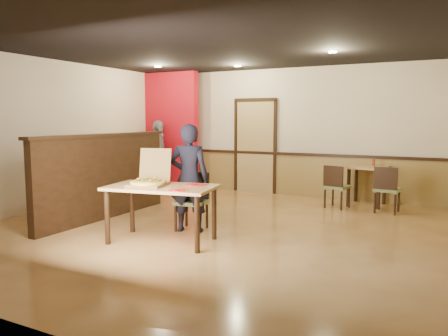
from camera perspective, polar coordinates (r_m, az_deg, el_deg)
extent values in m
plane|color=tan|center=(6.80, -1.37, -7.96)|extent=(7.00, 7.00, 0.00)
plane|color=black|center=(6.68, -1.43, 15.98)|extent=(7.00, 7.00, 0.00)
plane|color=beige|center=(9.81, 8.53, 4.67)|extent=(7.00, 0.00, 7.00)
plane|color=beige|center=(8.83, -21.78, 4.09)|extent=(0.00, 7.00, 7.00)
cube|color=olive|center=(9.85, 8.38, -0.86)|extent=(7.00, 0.04, 0.90)
cube|color=black|center=(9.79, 8.39, 1.85)|extent=(7.00, 0.06, 0.06)
cube|color=tan|center=(10.07, 4.11, 2.78)|extent=(0.90, 0.06, 2.10)
cube|color=black|center=(7.67, -15.34, -1.22)|extent=(0.14, 3.00, 1.40)
cube|color=black|center=(7.61, -15.50, 4.16)|extent=(0.20, 3.10, 0.05)
cube|color=#AE0C1A|center=(10.68, -7.32, 4.83)|extent=(1.60, 0.20, 2.78)
cylinder|color=#FFD8B2|center=(9.41, -8.62, 13.01)|extent=(0.14, 0.14, 0.02)
cylinder|color=#FFD8B2|center=(9.24, 1.78, 13.20)|extent=(0.14, 0.14, 0.02)
cylinder|color=#FFD8B2|center=(7.57, 14.00, 14.52)|extent=(0.14, 0.14, 0.02)
cube|color=tan|center=(6.03, -8.18, -2.52)|extent=(1.58, 1.07, 0.04)
cylinder|color=black|center=(6.12, -15.01, -6.25)|extent=(0.07, 0.07, 0.74)
cylinder|color=black|center=(6.69, -11.92, -5.10)|extent=(0.07, 0.07, 0.74)
cylinder|color=black|center=(5.55, -3.53, -7.35)|extent=(0.07, 0.07, 0.74)
cylinder|color=black|center=(6.17, -1.29, -5.94)|extent=(0.07, 0.07, 0.74)
cube|color=olive|center=(6.68, -4.28, -4.45)|extent=(0.47, 0.47, 0.06)
cube|color=black|center=(6.81, -3.56, -2.23)|extent=(0.41, 0.07, 0.41)
cylinder|color=black|center=(6.66, -6.34, -6.66)|extent=(0.04, 0.04, 0.38)
cylinder|color=black|center=(6.96, -4.93, -6.06)|extent=(0.04, 0.04, 0.38)
cylinder|color=black|center=(6.50, -3.55, -6.96)|extent=(0.04, 0.04, 0.38)
cylinder|color=black|center=(6.81, -2.24, -6.32)|extent=(0.04, 0.04, 0.38)
cube|color=olive|center=(8.58, 14.58, -2.38)|extent=(0.49, 0.49, 0.05)
cube|color=black|center=(8.38, 14.08, -1.05)|extent=(0.39, 0.12, 0.39)
cylinder|color=black|center=(8.70, 16.01, -3.84)|extent=(0.04, 0.04, 0.35)
cylinder|color=black|center=(8.40, 15.08, -4.18)|extent=(0.04, 0.04, 0.35)
cylinder|color=black|center=(8.84, 14.02, -3.62)|extent=(0.04, 0.04, 0.35)
cylinder|color=black|center=(8.54, 13.03, -3.94)|extent=(0.04, 0.04, 0.35)
cube|color=olive|center=(8.43, 20.56, -2.66)|extent=(0.45, 0.45, 0.05)
cube|color=black|center=(8.21, 20.37, -1.28)|extent=(0.40, 0.07, 0.40)
cylinder|color=black|center=(8.60, 21.85, -4.13)|extent=(0.04, 0.04, 0.36)
cylinder|color=black|center=(8.27, 21.44, -4.53)|extent=(0.04, 0.04, 0.36)
cylinder|color=black|center=(8.67, 19.60, -3.97)|extent=(0.04, 0.04, 0.36)
cylinder|color=black|center=(8.33, 19.10, -4.35)|extent=(0.04, 0.04, 0.36)
cube|color=tan|center=(8.99, 18.22, 0.11)|extent=(0.77, 0.77, 0.04)
cylinder|color=black|center=(8.83, 15.96, -2.44)|extent=(0.07, 0.07, 0.73)
cylinder|color=black|center=(9.37, 16.87, -1.98)|extent=(0.07, 0.07, 0.73)
cylinder|color=black|center=(8.71, 19.51, -2.69)|extent=(0.07, 0.07, 0.73)
cylinder|color=black|center=(9.25, 20.22, -2.20)|extent=(0.07, 0.07, 0.73)
imported|color=black|center=(6.55, -4.57, -1.31)|extent=(0.69, 0.57, 1.62)
imported|color=#95969D|center=(10.53, -8.60, 1.67)|extent=(0.65, 1.04, 1.66)
cube|color=brown|center=(6.06, -9.93, -2.15)|extent=(0.56, 0.56, 0.03)
cube|color=brown|center=(6.28, -8.98, 0.44)|extent=(0.47, 0.20, 0.46)
cylinder|color=#EEBF56|center=(6.05, -9.94, -1.84)|extent=(0.53, 0.53, 0.03)
cube|color=red|center=(5.62, -5.92, -2.91)|extent=(0.23, 0.23, 0.00)
cylinder|color=silver|center=(5.63, -6.17, -2.83)|extent=(0.02, 0.18, 0.01)
cube|color=silver|center=(5.60, -5.66, -2.89)|extent=(0.03, 0.19, 0.00)
cube|color=red|center=(6.06, -3.70, -2.20)|extent=(0.26, 0.26, 0.01)
cylinder|color=silver|center=(6.07, -3.94, -2.12)|extent=(0.02, 0.21, 0.01)
cube|color=silver|center=(6.04, -3.46, -2.18)|extent=(0.03, 0.22, 0.00)
cylinder|color=brown|center=(9.03, 18.95, 0.68)|extent=(0.05, 0.05, 0.14)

